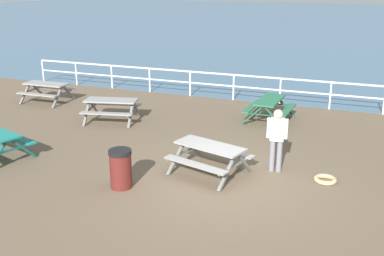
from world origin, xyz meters
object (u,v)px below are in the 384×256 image
at_px(picnic_table_near_right, 210,152).
at_px(visitor, 277,137).
at_px(picnic_table_mid_centre, 111,105).
at_px(picnic_table_far_left, 270,105).
at_px(picnic_table_far_right, 47,88).
at_px(litter_bin, 121,169).

bearing_deg(picnic_table_near_right, visitor, 42.16).
distance_m(picnic_table_mid_centre, picnic_table_far_left, 5.53).
bearing_deg(picnic_table_far_right, litter_bin, -42.06).
height_order(picnic_table_far_left, litter_bin, litter_bin).
distance_m(picnic_table_mid_centre, litter_bin, 5.45).
bearing_deg(picnic_table_far_left, picnic_table_near_right, 177.59).
bearing_deg(visitor, litter_bin, -63.38).
bearing_deg(picnic_table_far_left, picnic_table_mid_centre, 114.39).
relative_size(picnic_table_far_left, litter_bin, 1.96).
xyz_separation_m(picnic_table_far_left, visitor, (1.09, -4.33, 0.36)).
relative_size(picnic_table_near_right, picnic_table_mid_centre, 1.02).
bearing_deg(picnic_table_near_right, picnic_table_far_left, 100.95).
height_order(picnic_table_far_left, visitor, visitor).
distance_m(picnic_table_mid_centre, visitor, 6.64).
xyz_separation_m(picnic_table_near_right, picnic_table_mid_centre, (-4.69, 3.03, 0.00)).
height_order(picnic_table_near_right, visitor, visitor).
bearing_deg(visitor, picnic_table_far_right, -118.33).
bearing_deg(picnic_table_near_right, picnic_table_far_right, 168.85).
height_order(picnic_table_far_right, litter_bin, litter_bin).
bearing_deg(picnic_table_mid_centre, visitor, -33.99).
distance_m(picnic_table_far_left, picnic_table_far_right, 8.96).
height_order(picnic_table_mid_centre, picnic_table_far_right, same).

